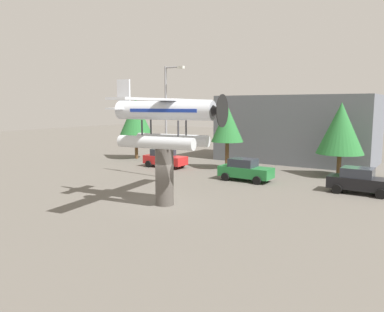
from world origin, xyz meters
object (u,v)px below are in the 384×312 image
Objects in this scene: tree_west at (136,118)px; tree_east at (227,124)px; car_far_black at (360,181)px; car_near_red at (165,158)px; streetlight_primary at (168,115)px; tree_center_back at (341,128)px; display_pedestal at (164,176)px; car_mid_green at (245,170)px; floatplane_monument at (166,119)px; storefront_building at (296,129)px.

tree_west is 11.79m from tree_east.
tree_west is at bearing 169.18° from car_far_black.
car_near_red is 6.99m from streetlight_primary.
car_near_red is at bearing -164.68° from tree_center_back.
streetlight_primary reaches higher than tree_west.
car_mid_green is at bearing 84.75° from display_pedestal.
floatplane_monument is 8.52m from streetlight_primary.
car_near_red and car_far_black have the same top height.
tree_west is at bearing 154.07° from car_near_red.
storefront_building is at bearing 69.61° from streetlight_primary.
streetlight_primary is at bearing -156.98° from car_mid_green.
storefront_building reaches higher than tree_west.
floatplane_monument is 1.16× the size of streetlight_primary.
storefront_building is 9.00m from tree_center_back.
display_pedestal is at bearing -43.82° from tree_west.
storefront_building is at bearing 80.51° from floatplane_monument.
tree_east is at bearing 23.75° from car_near_red.
tree_east is (1.90, 6.63, -0.94)m from streetlight_primary.
storefront_building is (5.62, 15.11, -1.68)m from streetlight_primary.
car_near_red is at bearing 130.28° from streetlight_primary.
display_pedestal is at bearing -134.08° from car_far_black.
car_far_black is 0.68× the size of tree_center_back.
tree_center_back is (6.52, 15.24, -1.13)m from floatplane_monument.
car_mid_green is at bearing -178.39° from car_far_black.
display_pedestal reaches higher than car_mid_green.
streetlight_primary is at bearing -169.28° from car_far_black.
tree_west is (-14.90, 14.16, -0.62)m from floatplane_monument.
tree_east is at bearing -113.66° from storefront_building.
display_pedestal reaches higher than car_near_red.
display_pedestal is 0.83× the size of car_mid_green.
tree_east reaches higher than car_far_black.
display_pedestal is 0.33× the size of floatplane_monument.
floatplane_monument is 2.49× the size of car_near_red.
car_far_black is 24.76m from tree_west.
tree_center_back is at bearing 45.62° from car_mid_green.
car_far_black is 0.47× the size of streetlight_primary.
floatplane_monument is at bearing 7.97° from display_pedestal.
car_mid_green is at bearing 23.02° from streetlight_primary.
tree_east is at bearing 162.16° from car_far_black.
storefront_building is (0.58, 21.98, -1.70)m from floatplane_monument.
display_pedestal is 13.36m from car_far_black.
tree_west reaches higher than car_mid_green.
tree_east is 9.80m from tree_center_back.
tree_east reaches higher than car_near_red.
car_far_black is (9.15, 9.56, -4.29)m from floatplane_monument.
car_mid_green is 12.92m from storefront_building.
tree_center_back is (-2.63, 5.68, 3.16)m from car_far_black.
storefront_building is at bearing 131.37° from tree_center_back.
car_near_red is at bearing -156.25° from tree_east.
display_pedestal is 9.12m from streetlight_primary.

